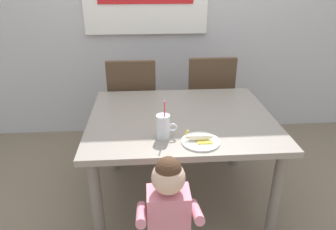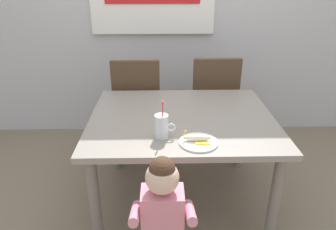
{
  "view_description": "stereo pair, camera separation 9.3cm",
  "coord_description": "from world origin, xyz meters",
  "px_view_note": "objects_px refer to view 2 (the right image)",
  "views": [
    {
      "loc": [
        -0.23,
        -1.97,
        1.65
      ],
      "look_at": [
        -0.1,
        -0.11,
        0.78
      ],
      "focal_mm": 33.33,
      "sensor_mm": 36.0,
      "label": 1
    },
    {
      "loc": [
        -0.14,
        -1.97,
        1.65
      ],
      "look_at": [
        -0.1,
        -0.11,
        0.78
      ],
      "focal_mm": 33.33,
      "sensor_mm": 36.0,
      "label": 2
    }
  ],
  "objects_px": {
    "dining_chair_right": "(213,99)",
    "snack_plate": "(199,142)",
    "milk_cup": "(162,128)",
    "toddler_standing": "(163,209)",
    "dining_chair_left": "(138,101)",
    "peeled_banana": "(198,138)",
    "dining_table": "(182,128)"
  },
  "relations": [
    {
      "from": "dining_chair_right",
      "to": "snack_plate",
      "type": "height_order",
      "value": "dining_chair_right"
    },
    {
      "from": "milk_cup",
      "to": "snack_plate",
      "type": "xyz_separation_m",
      "value": [
        0.22,
        -0.07,
        -0.06
      ]
    },
    {
      "from": "milk_cup",
      "to": "toddler_standing",
      "type": "bearing_deg",
      "value": -90.02
    },
    {
      "from": "dining_chair_right",
      "to": "milk_cup",
      "type": "height_order",
      "value": "milk_cup"
    },
    {
      "from": "dining_chair_left",
      "to": "peeled_banana",
      "type": "bearing_deg",
      "value": 111.61
    },
    {
      "from": "dining_chair_left",
      "to": "dining_chair_right",
      "type": "relative_size",
      "value": 1.0
    },
    {
      "from": "dining_chair_left",
      "to": "dining_chair_right",
      "type": "height_order",
      "value": "same"
    },
    {
      "from": "peeled_banana",
      "to": "dining_chair_left",
      "type": "bearing_deg",
      "value": 111.61
    },
    {
      "from": "dining_chair_left",
      "to": "toddler_standing",
      "type": "relative_size",
      "value": 1.15
    },
    {
      "from": "dining_table",
      "to": "milk_cup",
      "type": "bearing_deg",
      "value": -115.11
    },
    {
      "from": "toddler_standing",
      "to": "peeled_banana",
      "type": "relative_size",
      "value": 4.85
    },
    {
      "from": "toddler_standing",
      "to": "dining_chair_right",
      "type": "bearing_deg",
      "value": 71.67
    },
    {
      "from": "dining_chair_left",
      "to": "dining_chair_right",
      "type": "distance_m",
      "value": 0.72
    },
    {
      "from": "peeled_banana",
      "to": "toddler_standing",
      "type": "bearing_deg",
      "value": -121.41
    },
    {
      "from": "dining_chair_right",
      "to": "snack_plate",
      "type": "relative_size",
      "value": 4.17
    },
    {
      "from": "snack_plate",
      "to": "dining_chair_left",
      "type": "bearing_deg",
      "value": 111.75
    },
    {
      "from": "dining_table",
      "to": "milk_cup",
      "type": "xyz_separation_m",
      "value": [
        -0.14,
        -0.3,
        0.16
      ]
    },
    {
      "from": "toddler_standing",
      "to": "milk_cup",
      "type": "distance_m",
      "value": 0.49
    },
    {
      "from": "milk_cup",
      "to": "dining_chair_left",
      "type": "bearing_deg",
      "value": 102.27
    },
    {
      "from": "dining_chair_left",
      "to": "peeled_banana",
      "type": "distance_m",
      "value": 1.2
    },
    {
      "from": "dining_table",
      "to": "milk_cup",
      "type": "distance_m",
      "value": 0.37
    },
    {
      "from": "dining_chair_left",
      "to": "snack_plate",
      "type": "xyz_separation_m",
      "value": [
        0.44,
        -1.1,
        0.19
      ]
    },
    {
      "from": "dining_chair_right",
      "to": "peeled_banana",
      "type": "relative_size",
      "value": 5.56
    },
    {
      "from": "snack_plate",
      "to": "dining_chair_right",
      "type": "bearing_deg",
      "value": 76.51
    },
    {
      "from": "dining_chair_right",
      "to": "peeled_banana",
      "type": "xyz_separation_m",
      "value": [
        -0.28,
        -1.14,
        0.21
      ]
    },
    {
      "from": "dining_chair_left",
      "to": "milk_cup",
      "type": "bearing_deg",
      "value": 102.27
    },
    {
      "from": "peeled_banana",
      "to": "milk_cup",
      "type": "bearing_deg",
      "value": 162.34
    },
    {
      "from": "toddler_standing",
      "to": "snack_plate",
      "type": "xyz_separation_m",
      "value": [
        0.22,
        0.34,
        0.2
      ]
    },
    {
      "from": "peeled_banana",
      "to": "dining_table",
      "type": "bearing_deg",
      "value": 100.46
    },
    {
      "from": "dining_chair_left",
      "to": "milk_cup",
      "type": "xyz_separation_m",
      "value": [
        0.22,
        -1.03,
        0.25
      ]
    },
    {
      "from": "milk_cup",
      "to": "peeled_banana",
      "type": "distance_m",
      "value": 0.22
    },
    {
      "from": "dining_table",
      "to": "dining_chair_left",
      "type": "bearing_deg",
      "value": 116.74
    }
  ]
}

